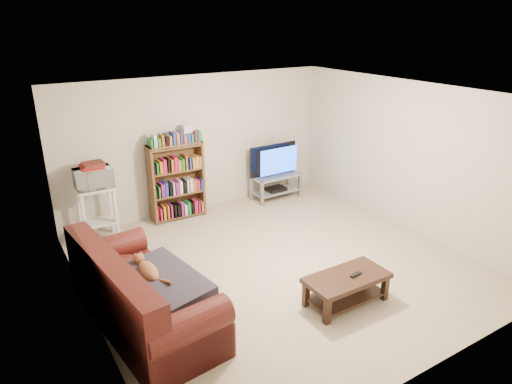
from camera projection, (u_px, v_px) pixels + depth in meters
floor at (277, 265)px, 6.48m from camera, size 5.00×5.00×0.00m
ceiling at (280, 95)px, 5.62m from camera, size 5.00×5.00×0.00m
wall_back at (198, 144)px, 8.04m from camera, size 5.00×0.00×5.00m
wall_front at (436, 268)px, 4.07m from camera, size 5.00×0.00×5.00m
wall_left at (83, 229)px, 4.82m from camera, size 0.00×5.00×5.00m
wall_right at (407, 157)px, 7.28m from camera, size 0.00×5.00×5.00m
sofa at (137, 300)px, 5.10m from camera, size 1.19×2.30×0.94m
blanket at (157, 283)px, 5.02m from camera, size 1.05×1.25×0.19m
cat at (149, 271)px, 5.15m from camera, size 0.31×0.63×0.18m
coffee_table at (346, 284)px, 5.54m from camera, size 1.04×0.52×0.38m
remote at (356, 275)px, 5.50m from camera, size 0.18×0.07×0.02m
tv_stand at (276, 183)px, 8.75m from camera, size 0.95×0.45×0.47m
television at (276, 160)px, 8.59m from camera, size 1.02×0.16×0.58m
dvd_player at (276, 189)px, 8.80m from camera, size 0.38×0.27×0.06m
bookshelf at (177, 180)px, 7.77m from camera, size 0.93×0.31×1.34m
shelf_clutter at (179, 136)px, 7.56m from camera, size 0.68×0.21×0.28m
microwave_stand at (97, 206)px, 7.03m from camera, size 0.55×0.40×0.88m
microwave at (93, 178)px, 6.86m from camera, size 0.54×0.37×0.30m
game_boxes at (92, 167)px, 6.80m from camera, size 0.32×0.28×0.05m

